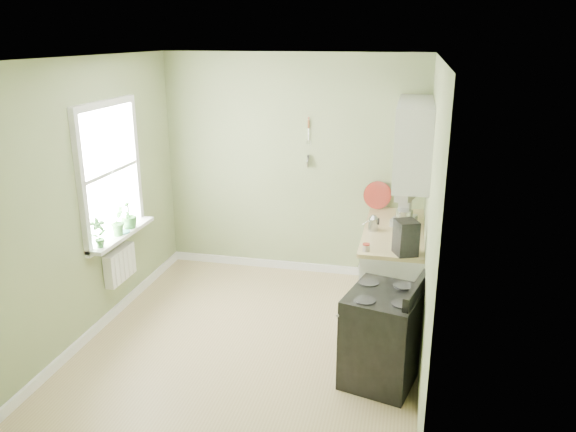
% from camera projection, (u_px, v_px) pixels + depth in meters
% --- Properties ---
extents(floor, '(3.20, 3.60, 0.02)m').
position_uv_depth(floor, '(254.00, 339.00, 5.59)').
color(floor, tan).
rests_on(floor, ground).
extents(ceiling, '(3.20, 3.60, 0.02)m').
position_uv_depth(ceiling, '(247.00, 56.00, 4.75)').
color(ceiling, white).
rests_on(ceiling, wall_back).
extents(wall_back, '(3.20, 0.02, 2.70)m').
position_uv_depth(wall_back, '(292.00, 166.00, 6.85)').
color(wall_back, '#8C9A69').
rests_on(wall_back, floor).
extents(wall_left, '(0.02, 3.60, 2.70)m').
position_uv_depth(wall_left, '(93.00, 199.00, 5.51)').
color(wall_left, '#8C9A69').
rests_on(wall_left, floor).
extents(wall_right, '(0.02, 3.60, 2.70)m').
position_uv_depth(wall_right, '(430.00, 221.00, 4.83)').
color(wall_right, '#8C9A69').
rests_on(wall_right, floor).
extents(base_cabinets, '(0.60, 1.60, 0.87)m').
position_uv_depth(base_cabinets, '(393.00, 271.00, 6.11)').
color(base_cabinets, silver).
rests_on(base_cabinets, floor).
extents(countertop, '(0.64, 1.60, 0.04)m').
position_uv_depth(countertop, '(394.00, 231.00, 5.97)').
color(countertop, tan).
rests_on(countertop, base_cabinets).
extents(upper_cabinets, '(0.35, 1.40, 0.80)m').
position_uv_depth(upper_cabinets, '(414.00, 141.00, 5.74)').
color(upper_cabinets, silver).
rests_on(upper_cabinets, wall_right).
extents(window, '(0.06, 1.14, 1.44)m').
position_uv_depth(window, '(110.00, 172.00, 5.72)').
color(window, white).
rests_on(window, wall_left).
extents(window_sill, '(0.18, 1.14, 0.04)m').
position_uv_depth(window_sill, '(122.00, 234.00, 5.91)').
color(window_sill, white).
rests_on(window_sill, wall_left).
extents(radiator, '(0.12, 0.50, 0.35)m').
position_uv_depth(radiator, '(120.00, 265.00, 5.97)').
color(radiator, white).
rests_on(radiator, wall_left).
extents(wall_utensils, '(0.02, 0.14, 0.58)m').
position_uv_depth(wall_utensils, '(308.00, 150.00, 6.71)').
color(wall_utensils, tan).
rests_on(wall_utensils, wall_back).
extents(stove, '(0.74, 0.79, 0.94)m').
position_uv_depth(stove, '(383.00, 336.00, 4.81)').
color(stove, black).
rests_on(stove, floor).
extents(stand_mixer, '(0.29, 0.38, 0.42)m').
position_uv_depth(stand_mixer, '(405.00, 208.00, 6.09)').
color(stand_mixer, '#B2B2B7').
rests_on(stand_mixer, countertop).
extents(kettle, '(0.17, 0.10, 0.17)m').
position_uv_depth(kettle, '(373.00, 223.00, 5.89)').
color(kettle, silver).
rests_on(kettle, countertop).
extents(coffee_maker, '(0.26, 0.27, 0.33)m').
position_uv_depth(coffee_maker, '(406.00, 238.00, 5.25)').
color(coffee_maker, black).
rests_on(coffee_maker, countertop).
extents(red_tray, '(0.34, 0.14, 0.33)m').
position_uv_depth(red_tray, '(377.00, 195.00, 6.63)').
color(red_tray, '#9F2C20').
rests_on(red_tray, countertop).
extents(jar, '(0.07, 0.07, 0.08)m').
position_uv_depth(jar, '(366.00, 247.00, 5.35)').
color(jar, '#B6A394').
rests_on(jar, countertop).
extents(plant_a, '(0.18, 0.19, 0.30)m').
position_uv_depth(plant_a, '(98.00, 233.00, 5.44)').
color(plant_a, '#367231').
rests_on(plant_a, window_sill).
extents(plant_b, '(0.17, 0.20, 0.31)m').
position_uv_depth(plant_b, '(118.00, 221.00, 5.78)').
color(plant_b, '#367231').
rests_on(plant_b, window_sill).
extents(plant_c, '(0.18, 0.18, 0.31)m').
position_uv_depth(plant_c, '(129.00, 214.00, 6.00)').
color(plant_c, '#367231').
rests_on(plant_c, window_sill).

